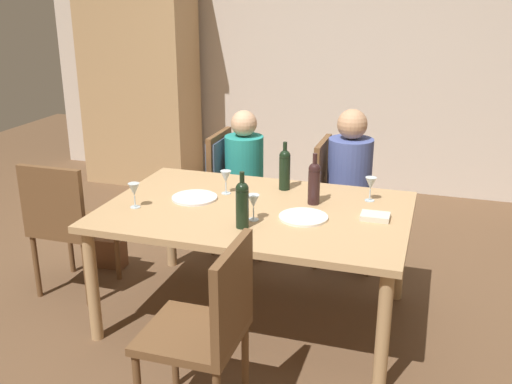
% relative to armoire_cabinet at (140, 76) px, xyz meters
% --- Properties ---
extents(ground_plane, '(10.00, 10.00, 0.00)m').
position_rel_armoire_cabinet_xyz_m(ground_plane, '(1.99, -2.33, -1.10)').
color(ground_plane, brown).
extents(rear_room_partition, '(6.40, 0.12, 2.70)m').
position_rel_armoire_cabinet_xyz_m(rear_room_partition, '(1.99, 0.45, 0.25)').
color(rear_room_partition, beige).
rests_on(rear_room_partition, ground_plane).
extents(armoire_cabinet, '(1.18, 0.62, 2.18)m').
position_rel_armoire_cabinet_xyz_m(armoire_cabinet, '(0.00, 0.00, 0.00)').
color(armoire_cabinet, tan).
rests_on(armoire_cabinet, ground_plane).
extents(dining_table, '(1.78, 1.16, 0.73)m').
position_rel_armoire_cabinet_xyz_m(dining_table, '(1.99, -2.33, -0.44)').
color(dining_table, tan).
rests_on(dining_table, ground_plane).
extents(chair_far_right, '(0.44, 0.44, 0.92)m').
position_rel_armoire_cabinet_xyz_m(chair_far_right, '(2.30, -1.37, -0.56)').
color(chair_far_right, brown).
rests_on(chair_far_right, ground_plane).
extents(chair_far_left, '(0.46, 0.44, 0.92)m').
position_rel_armoire_cabinet_xyz_m(chair_far_left, '(1.46, -1.37, -0.50)').
color(chair_far_left, brown).
rests_on(chair_far_left, ground_plane).
extents(chair_near, '(0.44, 0.44, 0.92)m').
position_rel_armoire_cabinet_xyz_m(chair_near, '(2.08, -3.29, -0.56)').
color(chair_near, brown).
rests_on(chair_near, ground_plane).
extents(chair_left_end, '(0.44, 0.44, 0.92)m').
position_rel_armoire_cabinet_xyz_m(chair_left_end, '(0.72, -2.42, -0.56)').
color(chair_left_end, brown).
rests_on(chair_left_end, ground_plane).
extents(person_woman_host, '(0.37, 0.32, 1.16)m').
position_rel_armoire_cabinet_xyz_m(person_woman_host, '(2.41, -1.37, -0.43)').
color(person_woman_host, '#33333D').
rests_on(person_woman_host, ground_plane).
extents(person_man_bearded, '(0.34, 0.29, 1.10)m').
position_rel_armoire_cabinet_xyz_m(person_man_bearded, '(1.61, -1.37, -0.46)').
color(person_man_bearded, '#33333D').
rests_on(person_man_bearded, ground_plane).
extents(wine_bottle_tall_green, '(0.07, 0.07, 0.31)m').
position_rel_armoire_cabinet_xyz_m(wine_bottle_tall_green, '(2.29, -2.16, -0.23)').
color(wine_bottle_tall_green, black).
rests_on(wine_bottle_tall_green, dining_table).
extents(wine_bottle_dark_red, '(0.07, 0.07, 0.31)m').
position_rel_armoire_cabinet_xyz_m(wine_bottle_dark_red, '(2.06, -1.95, -0.23)').
color(wine_bottle_dark_red, black).
rests_on(wine_bottle_dark_red, dining_table).
extents(wine_bottle_short_olive, '(0.07, 0.07, 0.31)m').
position_rel_armoire_cabinet_xyz_m(wine_bottle_short_olive, '(2.01, -2.63, -0.23)').
color(wine_bottle_short_olive, black).
rests_on(wine_bottle_short_olive, dining_table).
extents(wine_glass_near_left, '(0.07, 0.07, 0.15)m').
position_rel_armoire_cabinet_xyz_m(wine_glass_near_left, '(1.30, -2.54, -0.26)').
color(wine_glass_near_left, silver).
rests_on(wine_glass_near_left, dining_table).
extents(wine_glass_centre, '(0.07, 0.07, 0.15)m').
position_rel_armoire_cabinet_xyz_m(wine_glass_centre, '(2.03, -2.51, -0.26)').
color(wine_glass_centre, silver).
rests_on(wine_glass_centre, dining_table).
extents(wine_glass_near_right, '(0.07, 0.07, 0.15)m').
position_rel_armoire_cabinet_xyz_m(wine_glass_near_right, '(1.73, -2.14, -0.26)').
color(wine_glass_near_right, silver).
rests_on(wine_glass_near_right, dining_table).
extents(wine_glass_far, '(0.07, 0.07, 0.15)m').
position_rel_armoire_cabinet_xyz_m(wine_glass_far, '(2.61, -2.00, -0.26)').
color(wine_glass_far, silver).
rests_on(wine_glass_far, dining_table).
extents(dinner_plate_host, '(0.28, 0.28, 0.01)m').
position_rel_armoire_cabinet_xyz_m(dinner_plate_host, '(1.58, -2.29, -0.36)').
color(dinner_plate_host, white).
rests_on(dinner_plate_host, dining_table).
extents(dinner_plate_guest_left, '(0.28, 0.28, 0.01)m').
position_rel_armoire_cabinet_xyz_m(dinner_plate_guest_left, '(2.29, -2.41, -0.36)').
color(dinner_plate_guest_left, white).
rests_on(dinner_plate_guest_left, dining_table).
extents(folded_napkin, '(0.16, 0.12, 0.03)m').
position_rel_armoire_cabinet_xyz_m(folded_napkin, '(2.68, -2.29, -0.35)').
color(folded_napkin, beige).
rests_on(folded_napkin, dining_table).
extents(handbag, '(0.29, 0.13, 0.22)m').
position_rel_armoire_cabinet_xyz_m(handbag, '(0.72, -1.98, -0.99)').
color(handbag, brown).
rests_on(handbag, ground_plane).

